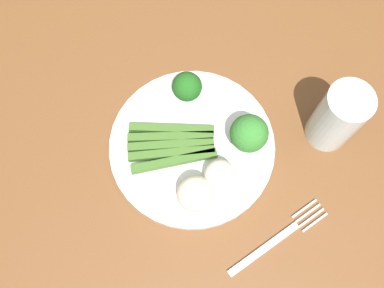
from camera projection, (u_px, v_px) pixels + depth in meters
name	position (u px, v px, depth m)	size (l,w,h in m)	color
ground_plane	(188.00, 201.00, 1.38)	(6.00, 6.00, 0.02)	tan
dining_table	(185.00, 129.00, 0.77)	(1.35, 1.02, 0.73)	brown
plate	(192.00, 147.00, 0.65)	(0.25, 0.25, 0.01)	white
asparagus_bundle	(172.00, 145.00, 0.64)	(0.12, 0.14, 0.01)	#3D6626
broccoli_back_right	(249.00, 134.00, 0.61)	(0.05, 0.05, 0.07)	#609E3D
broccoli_outer_edge	(187.00, 87.00, 0.64)	(0.04, 0.04, 0.05)	#4C7F2B
cauliflower_mid	(220.00, 175.00, 0.61)	(0.04, 0.04, 0.04)	white
cauliflower_front_left	(195.00, 194.00, 0.60)	(0.05, 0.05, 0.05)	silver
fork	(278.00, 238.00, 0.62)	(0.04, 0.17, 0.00)	silver
water_glass	(338.00, 117.00, 0.61)	(0.06, 0.06, 0.12)	silver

